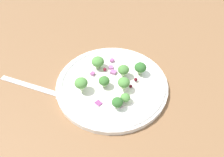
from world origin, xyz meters
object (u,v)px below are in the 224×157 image
object	(u,v)px
fork	(41,89)
broccoli_floret_2	(98,62)
broccoli_floret_0	(117,102)
broccoli_floret_1	(125,98)
plate	(112,84)

from	to	relation	value
fork	broccoli_floret_2	bearing A→B (deg)	152.54
broccoli_floret_0	broccoli_floret_1	distance (cm)	2.16
broccoli_floret_1	broccoli_floret_2	xyz separation A→B (cm)	(-4.29, -10.98, 0.53)
broccoli_floret_2	fork	xyz separation A→B (cm)	(12.36, -6.43, -2.91)
broccoli_floret_0	broccoli_floret_1	world-z (taller)	broccoli_floret_0
broccoli_floret_2	fork	bearing A→B (deg)	-27.46
broccoli_floret_0	broccoli_floret_2	size ratio (longest dim) A/B	0.79
broccoli_floret_1	fork	bearing A→B (deg)	-65.11
plate	fork	world-z (taller)	plate
broccoli_floret_0	broccoli_floret_2	bearing A→B (deg)	-121.22
broccoli_floret_0	broccoli_floret_2	distance (cm)	12.33
plate	broccoli_floret_2	bearing A→B (deg)	-107.93
plate	broccoli_floret_1	xyz separation A→B (cm)	(2.48, 5.40, 1.77)
plate	fork	bearing A→B (deg)	-48.68
broccoli_floret_0	fork	size ratio (longest dim) A/B	0.13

